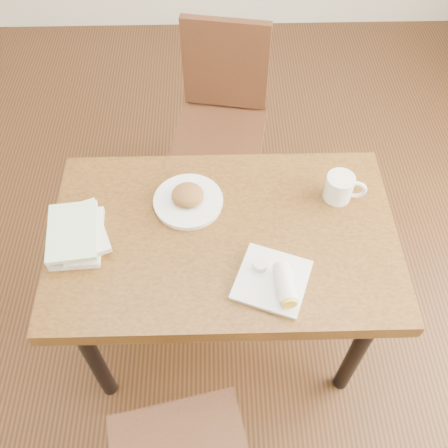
{
  "coord_description": "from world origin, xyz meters",
  "views": [
    {
      "loc": [
        -0.02,
        -0.99,
        2.13
      ],
      "look_at": [
        0.0,
        0.0,
        0.8
      ],
      "focal_mm": 40.0,
      "sensor_mm": 36.0,
      "label": 1
    }
  ],
  "objects_px": {
    "plate_scone": "(188,199)",
    "coffee_mug": "(340,187)",
    "book_stack": "(77,234)",
    "table": "(224,247)",
    "plate_burrito": "(276,281)",
    "chair_far": "(222,111)"
  },
  "relations": [
    {
      "from": "chair_far",
      "to": "plate_burrito",
      "type": "height_order",
      "value": "chair_far"
    },
    {
      "from": "table",
      "to": "plate_burrito",
      "type": "bearing_deg",
      "value": -52.68
    },
    {
      "from": "chair_far",
      "to": "book_stack",
      "type": "distance_m",
      "value": 1.04
    },
    {
      "from": "plate_burrito",
      "to": "chair_far",
      "type": "bearing_deg",
      "value": 97.76
    },
    {
      "from": "chair_far",
      "to": "book_stack",
      "type": "xyz_separation_m",
      "value": [
        -0.5,
        -0.88,
        0.23
      ]
    },
    {
      "from": "coffee_mug",
      "to": "book_stack",
      "type": "relative_size",
      "value": 0.53
    },
    {
      "from": "chair_far",
      "to": "coffee_mug",
      "type": "height_order",
      "value": "chair_far"
    },
    {
      "from": "plate_scone",
      "to": "coffee_mug",
      "type": "relative_size",
      "value": 1.68
    },
    {
      "from": "plate_scone",
      "to": "plate_burrito",
      "type": "distance_m",
      "value": 0.44
    },
    {
      "from": "plate_scone",
      "to": "coffee_mug",
      "type": "height_order",
      "value": "coffee_mug"
    },
    {
      "from": "plate_scone",
      "to": "coffee_mug",
      "type": "distance_m",
      "value": 0.54
    },
    {
      "from": "coffee_mug",
      "to": "plate_burrito",
      "type": "xyz_separation_m",
      "value": [
        -0.26,
        -0.36,
        -0.03
      ]
    },
    {
      "from": "table",
      "to": "coffee_mug",
      "type": "relative_size",
      "value": 8.07
    },
    {
      "from": "table",
      "to": "coffee_mug",
      "type": "xyz_separation_m",
      "value": [
        0.42,
        0.15,
        0.14
      ]
    },
    {
      "from": "table",
      "to": "chair_far",
      "type": "height_order",
      "value": "chair_far"
    },
    {
      "from": "plate_burrito",
      "to": "book_stack",
      "type": "bearing_deg",
      "value": 163.55
    },
    {
      "from": "chair_far",
      "to": "plate_scone",
      "type": "height_order",
      "value": "chair_far"
    },
    {
      "from": "plate_scone",
      "to": "book_stack",
      "type": "bearing_deg",
      "value": -158.23
    },
    {
      "from": "coffee_mug",
      "to": "plate_burrito",
      "type": "height_order",
      "value": "coffee_mug"
    },
    {
      "from": "table",
      "to": "plate_scone",
      "type": "relative_size",
      "value": 4.8
    },
    {
      "from": "book_stack",
      "to": "table",
      "type": "bearing_deg",
      "value": 1.77
    },
    {
      "from": "plate_scone",
      "to": "book_stack",
      "type": "height_order",
      "value": "plate_scone"
    }
  ]
}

